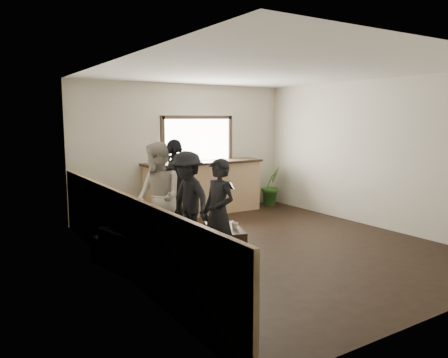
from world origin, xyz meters
TOP-DOWN VIEW (x-y plane):
  - ground at (0.00, 0.00)m, footprint 5.00×6.00m
  - room_shell at (-0.74, 0.00)m, footprint 5.01×6.01m
  - bar_counter at (0.30, 2.70)m, footprint 2.70×0.68m
  - sofa at (-2.15, -0.21)m, footprint 1.15×2.08m
  - coffee_table at (-0.82, 0.08)m, footprint 0.74×0.98m
  - cup_a at (-0.87, 0.35)m, footprint 0.19×0.19m
  - cup_b at (-0.73, -0.06)m, footprint 0.11×0.11m
  - potted_plant at (2.15, 2.65)m, footprint 0.60×0.53m
  - person_a at (-1.22, -0.40)m, footprint 0.50×0.61m
  - person_b at (-1.70, 0.60)m, footprint 0.68×0.86m
  - person_c at (-1.10, 0.76)m, footprint 0.72×1.07m
  - person_d at (-0.96, 1.49)m, footprint 1.01×0.99m

SIDE VIEW (x-z plane):
  - ground at x=0.00m, z-range -0.01..0.01m
  - coffee_table at x=-0.82m, z-range 0.00..0.39m
  - sofa at x=-2.15m, z-range 0.00..0.57m
  - cup_b at x=-0.73m, z-range 0.39..0.48m
  - cup_a at x=-0.87m, z-range 0.39..0.49m
  - potted_plant at x=2.15m, z-range 0.00..0.93m
  - bar_counter at x=0.30m, z-range -0.42..1.71m
  - person_a at x=-1.22m, z-range 0.00..1.52m
  - person_c at x=-1.10m, z-range 0.00..1.54m
  - person_d at x=-0.96m, z-range 0.00..1.71m
  - person_b at x=-1.70m, z-range 0.00..1.72m
  - room_shell at x=-0.74m, z-range 0.07..2.87m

